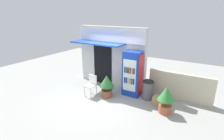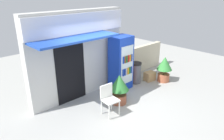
# 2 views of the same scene
# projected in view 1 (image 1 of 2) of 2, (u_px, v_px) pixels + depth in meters

# --- Properties ---
(ground) EXTENTS (16.00, 16.00, 0.00)m
(ground) POSITION_uv_depth(u_px,v_px,m) (97.00, 97.00, 7.50)
(ground) COLOR #A3A39E
(storefront_building) EXTENTS (3.49, 1.18, 2.84)m
(storefront_building) POSITION_uv_depth(u_px,v_px,m) (111.00, 55.00, 8.48)
(storefront_building) COLOR silver
(storefront_building) RESTS_ON ground
(drink_cooler) EXTENTS (0.74, 0.64, 1.94)m
(drink_cooler) POSITION_uv_depth(u_px,v_px,m) (132.00, 74.00, 7.48)
(drink_cooler) COLOR #1438B2
(drink_cooler) RESTS_ON ground
(plastic_chair) EXTENTS (0.45, 0.45, 0.90)m
(plastic_chair) POSITION_uv_depth(u_px,v_px,m) (91.00, 84.00, 7.56)
(plastic_chair) COLOR white
(plastic_chair) RESTS_ON ground
(potted_plant_near_shop) EXTENTS (0.61, 0.61, 0.96)m
(potted_plant_near_shop) POSITION_uv_depth(u_px,v_px,m) (107.00, 84.00, 7.41)
(potted_plant_near_shop) COLOR #995138
(potted_plant_near_shop) RESTS_ON ground
(potted_plant_curbside) EXTENTS (0.59, 0.59, 1.00)m
(potted_plant_curbside) POSITION_uv_depth(u_px,v_px,m) (166.00, 98.00, 6.19)
(potted_plant_curbside) COLOR #AD5B3D
(potted_plant_curbside) RESTS_ON ground
(trash_bin) EXTENTS (0.44, 0.44, 0.81)m
(trash_bin) POSITION_uv_depth(u_px,v_px,m) (148.00, 90.00, 7.24)
(trash_bin) COLOR #595960
(trash_bin) RESTS_ON ground
(stone_boundary_wall) EXTENTS (2.55, 0.20, 1.13)m
(stone_boundary_wall) POSITION_uv_depth(u_px,v_px,m) (180.00, 86.00, 7.19)
(stone_boundary_wall) COLOR beige
(stone_boundary_wall) RESTS_ON ground
(cardboard_box) EXTENTS (0.45, 0.35, 0.36)m
(cardboard_box) POSITION_uv_depth(u_px,v_px,m) (159.00, 101.00, 6.82)
(cardboard_box) COLOR tan
(cardboard_box) RESTS_ON ground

